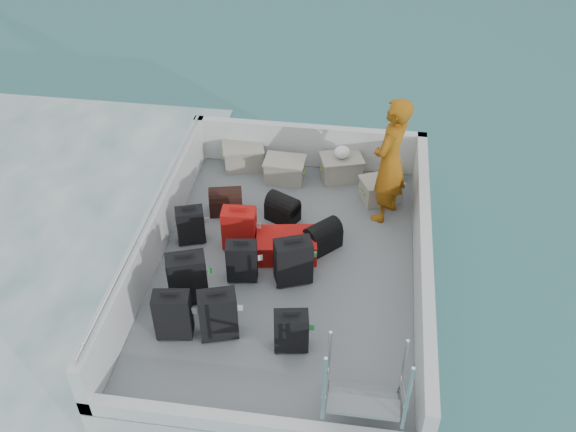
{
  "coord_description": "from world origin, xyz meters",
  "views": [
    {
      "loc": [
        0.9,
        -6.05,
        6.41
      ],
      "look_at": [
        -0.05,
        0.6,
        1.0
      ],
      "focal_mm": 40.0,
      "sensor_mm": 36.0,
      "label": 1
    }
  ],
  "objects_px": {
    "suitcase_1": "(187,279)",
    "passenger": "(390,161)",
    "suitcase_6": "(291,332)",
    "crate_0": "(243,157)",
    "suitcase_8": "(286,246)",
    "suitcase_0": "(173,316)",
    "suitcase_2": "(191,226)",
    "crate_2": "(341,168)",
    "crate_3": "(381,190)",
    "suitcase_4": "(242,262)",
    "suitcase_7": "(293,262)",
    "crate_1": "(285,171)",
    "suitcase_5": "(239,229)",
    "suitcase_3": "(218,315)"
  },
  "relations": [
    {
      "from": "suitcase_1",
      "to": "passenger",
      "type": "bearing_deg",
      "value": 21.38
    },
    {
      "from": "suitcase_6",
      "to": "crate_0",
      "type": "xyz_separation_m",
      "value": [
        -1.25,
        3.51,
        -0.09
      ]
    },
    {
      "from": "suitcase_6",
      "to": "suitcase_8",
      "type": "relative_size",
      "value": 0.68
    },
    {
      "from": "suitcase_0",
      "to": "suitcase_2",
      "type": "bearing_deg",
      "value": 89.83
    },
    {
      "from": "suitcase_0",
      "to": "suitcase_2",
      "type": "distance_m",
      "value": 1.67
    },
    {
      "from": "crate_2",
      "to": "crate_3",
      "type": "relative_size",
      "value": 1.09
    },
    {
      "from": "suitcase_1",
      "to": "suitcase_8",
      "type": "relative_size",
      "value": 0.88
    },
    {
      "from": "suitcase_4",
      "to": "crate_3",
      "type": "distance_m",
      "value": 2.57
    },
    {
      "from": "suitcase_1",
      "to": "passenger",
      "type": "xyz_separation_m",
      "value": [
        2.33,
        2.02,
        0.59
      ]
    },
    {
      "from": "suitcase_4",
      "to": "suitcase_7",
      "type": "bearing_deg",
      "value": -3.93
    },
    {
      "from": "suitcase_0",
      "to": "crate_1",
      "type": "xyz_separation_m",
      "value": [
        0.81,
        3.25,
        -0.15
      ]
    },
    {
      "from": "suitcase_8",
      "to": "passenger",
      "type": "height_order",
      "value": "passenger"
    },
    {
      "from": "suitcase_2",
      "to": "crate_0",
      "type": "relative_size",
      "value": 0.91
    },
    {
      "from": "suitcase_4",
      "to": "crate_1",
      "type": "height_order",
      "value": "suitcase_4"
    },
    {
      "from": "suitcase_2",
      "to": "passenger",
      "type": "xyz_separation_m",
      "value": [
        2.59,
        0.95,
        0.66
      ]
    },
    {
      "from": "suitcase_2",
      "to": "suitcase_7",
      "type": "distance_m",
      "value": 1.58
    },
    {
      "from": "suitcase_1",
      "to": "crate_1",
      "type": "xyz_separation_m",
      "value": [
        0.79,
        2.67,
        -0.17
      ]
    },
    {
      "from": "crate_1",
      "to": "suitcase_5",
      "type": "bearing_deg",
      "value": -103.0
    },
    {
      "from": "crate_3",
      "to": "crate_1",
      "type": "bearing_deg",
      "value": 169.25
    },
    {
      "from": "suitcase_0",
      "to": "crate_1",
      "type": "relative_size",
      "value": 1.13
    },
    {
      "from": "crate_1",
      "to": "passenger",
      "type": "relative_size",
      "value": 0.31
    },
    {
      "from": "suitcase_1",
      "to": "suitcase_7",
      "type": "xyz_separation_m",
      "value": [
        1.22,
        0.51,
        -0.03
      ]
    },
    {
      "from": "suitcase_0",
      "to": "suitcase_4",
      "type": "bearing_deg",
      "value": 51.89
    },
    {
      "from": "crate_2",
      "to": "suitcase_4",
      "type": "bearing_deg",
      "value": -114.1
    },
    {
      "from": "suitcase_4",
      "to": "suitcase_8",
      "type": "distance_m",
      "value": 0.73
    },
    {
      "from": "suitcase_6",
      "to": "passenger",
      "type": "relative_size",
      "value": 0.29
    },
    {
      "from": "suitcase_3",
      "to": "passenger",
      "type": "xyz_separation_m",
      "value": [
        1.84,
        2.53,
        0.6
      ]
    },
    {
      "from": "suitcase_8",
      "to": "crate_1",
      "type": "height_order",
      "value": "crate_1"
    },
    {
      "from": "suitcase_5",
      "to": "suitcase_2",
      "type": "bearing_deg",
      "value": 174.67
    },
    {
      "from": "suitcase_7",
      "to": "suitcase_8",
      "type": "bearing_deg",
      "value": 87.52
    },
    {
      "from": "crate_3",
      "to": "passenger",
      "type": "height_order",
      "value": "passenger"
    },
    {
      "from": "passenger",
      "to": "crate_3",
      "type": "bearing_deg",
      "value": -144.42
    },
    {
      "from": "crate_0",
      "to": "suitcase_7",
      "type": "bearing_deg",
      "value": -65.15
    },
    {
      "from": "crate_1",
      "to": "suitcase_0",
      "type": "bearing_deg",
      "value": -104.0
    },
    {
      "from": "suitcase_1",
      "to": "crate_3",
      "type": "xyz_separation_m",
      "value": [
        2.26,
        2.39,
        -0.18
      ]
    },
    {
      "from": "suitcase_1",
      "to": "crate_3",
      "type": "bearing_deg",
      "value": 26.99
    },
    {
      "from": "suitcase_2",
      "to": "crate_3",
      "type": "distance_m",
      "value": 2.84
    },
    {
      "from": "suitcase_6",
      "to": "suitcase_7",
      "type": "bearing_deg",
      "value": 87.0
    },
    {
      "from": "suitcase_0",
      "to": "crate_0",
      "type": "height_order",
      "value": "suitcase_0"
    },
    {
      "from": "suitcase_3",
      "to": "crate_3",
      "type": "bearing_deg",
      "value": 40.87
    },
    {
      "from": "crate_0",
      "to": "suitcase_0",
      "type": "bearing_deg",
      "value": -91.81
    },
    {
      "from": "suitcase_4",
      "to": "suitcase_7",
      "type": "relative_size",
      "value": 0.89
    },
    {
      "from": "crate_0",
      "to": "passenger",
      "type": "height_order",
      "value": "passenger"
    },
    {
      "from": "suitcase_6",
      "to": "crate_1",
      "type": "bearing_deg",
      "value": 90.03
    },
    {
      "from": "suitcase_5",
      "to": "suitcase_7",
      "type": "xyz_separation_m",
      "value": [
        0.8,
        -0.55,
        0.01
      ]
    },
    {
      "from": "suitcase_0",
      "to": "crate_2",
      "type": "xyz_separation_m",
      "value": [
        1.66,
        3.43,
        -0.14
      ]
    },
    {
      "from": "suitcase_4",
      "to": "crate_1",
      "type": "distance_m",
      "value": 2.23
    },
    {
      "from": "crate_0",
      "to": "passenger",
      "type": "bearing_deg",
      "value": -22.15
    },
    {
      "from": "suitcase_1",
      "to": "suitcase_2",
      "type": "relative_size",
      "value": 1.29
    },
    {
      "from": "suitcase_1",
      "to": "crate_3",
      "type": "distance_m",
      "value": 3.3
    }
  ]
}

